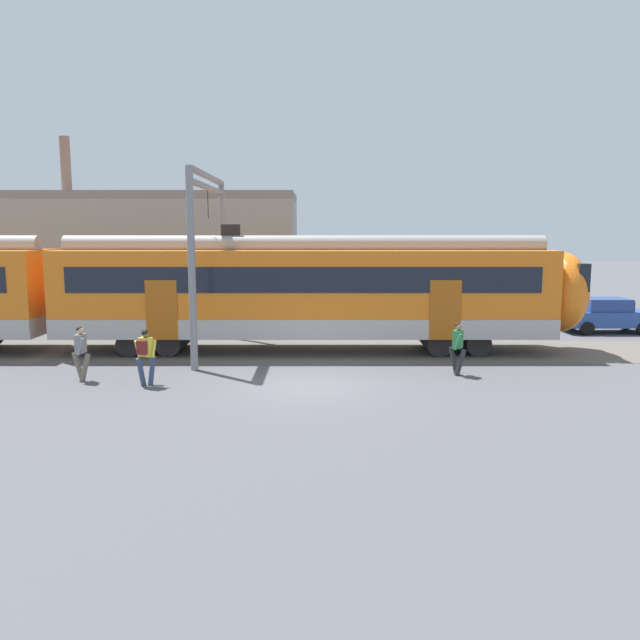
{
  "coord_description": "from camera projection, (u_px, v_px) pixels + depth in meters",
  "views": [
    {
      "loc": [
        0.41,
        -17.77,
        4.44
      ],
      "look_at": [
        0.43,
        2.38,
        1.6
      ],
      "focal_mm": 35.0,
      "sensor_mm": 36.0,
      "label": 1
    }
  ],
  "objects": [
    {
      "name": "commuter_train",
      "position": [
        75.0,
        292.0,
        23.13
      ],
      "size": [
        38.05,
        3.07,
        4.73
      ],
      "color": "#B2ADA8",
      "rests_on": "ground"
    },
    {
      "name": "pedestrian_green",
      "position": [
        457.0,
        345.0,
        19.44
      ],
      "size": [
        0.52,
        0.66,
        1.67
      ],
      "color": "#28282D",
      "rests_on": "ground"
    },
    {
      "name": "background_building",
      "position": [
        154.0,
        256.0,
        32.0
      ],
      "size": [
        14.43,
        5.0,
        9.2
      ],
      "color": "gray",
      "rests_on": "ground"
    },
    {
      "name": "pedestrian_grey",
      "position": [
        80.0,
        349.0,
        18.66
      ],
      "size": [
        0.63,
        0.54,
        1.67
      ],
      "color": "#6B6051",
      "rests_on": "ground"
    },
    {
      "name": "parked_car_blue",
      "position": [
        606.0,
        315.0,
        27.76
      ],
      "size": [
        4.04,
        1.83,
        1.54
      ],
      "color": "#284799",
      "rests_on": "ground"
    },
    {
      "name": "ground_plane",
      "position": [
        305.0,
        385.0,
        18.22
      ],
      "size": [
        160.0,
        160.0,
        0.0
      ],
      "primitive_type": "plane",
      "color": "#515156"
    },
    {
      "name": "track_bed",
      "position": [
        12.0,
        351.0,
        23.45
      ],
      "size": [
        80.0,
        4.4,
        0.01
      ],
      "primitive_type": "cube",
      "color": "#605951",
      "rests_on": "ground"
    },
    {
      "name": "catenary_gantry",
      "position": [
        208.0,
        236.0,
        22.85
      ],
      "size": [
        0.24,
        6.64,
        6.53
      ],
      "color": "gray",
      "rests_on": "ground"
    },
    {
      "name": "pedestrian_yellow",
      "position": [
        145.0,
        352.0,
        18.07
      ],
      "size": [
        0.63,
        0.6,
        1.67
      ],
      "color": "navy",
      "rests_on": "ground"
    }
  ]
}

